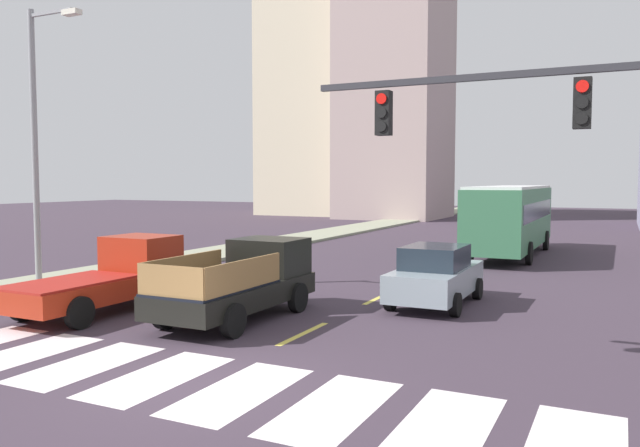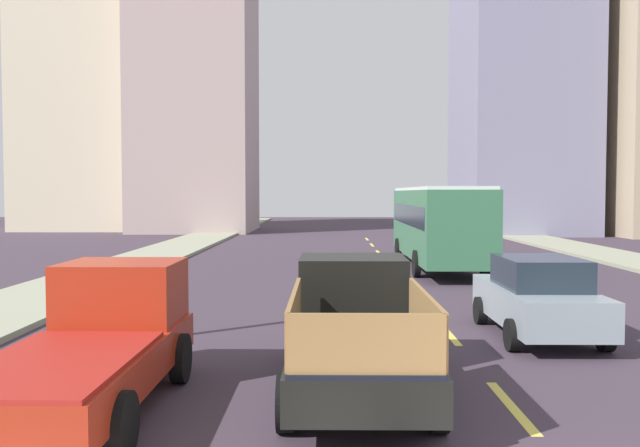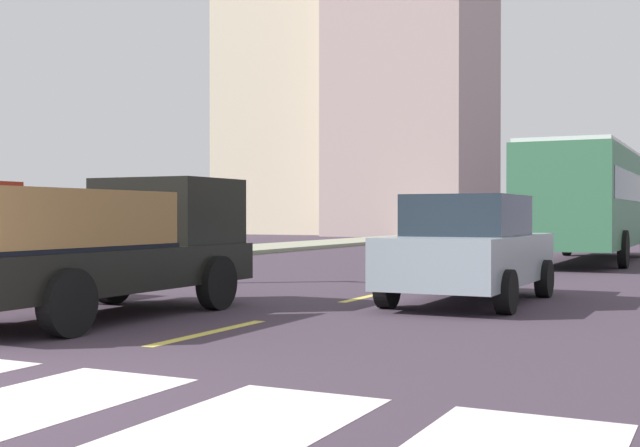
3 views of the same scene
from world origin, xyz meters
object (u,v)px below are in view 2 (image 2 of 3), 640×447
city_bus (437,221)px  pickup_dark (97,341)px  pickup_stakebed (355,329)px  sedan_near_right (538,297)px

city_bus → pickup_dark: bearing=-115.4°
pickup_dark → city_bus: size_ratio=0.48×
city_bus → pickup_stakebed: bearing=-105.0°
pickup_dark → sedan_near_right: 9.12m
pickup_dark → sedan_near_right: pickup_dark is taller
pickup_dark → pickup_stakebed: bearing=13.6°
pickup_stakebed → sedan_near_right: (4.07, 3.75, -0.08)m
city_bus → sedan_near_right: (-0.01, -13.05, -1.09)m
sedan_near_right → pickup_stakebed: bearing=-138.7°
pickup_dark → city_bus: (7.88, 17.65, 1.03)m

